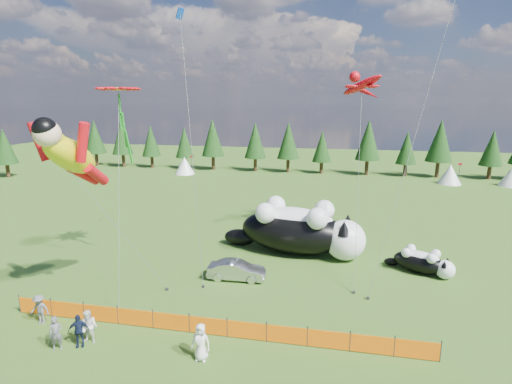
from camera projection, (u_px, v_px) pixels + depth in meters
The scene contains 16 objects.
ground at pixel (224, 306), 23.13m from camera, with size 160.00×160.00×0.00m, color #16370A.
safety_fence at pixel (208, 326), 20.16m from camera, with size 22.06×0.06×1.10m.
tree_line at pixel (299, 148), 65.24m from camera, with size 90.00×4.00×8.00m, color black, non-canonical shape.
festival_tents at pixel (370, 172), 58.92m from camera, with size 50.00×3.20×2.80m, color white, non-canonical shape.
cat_large at pixel (300, 229), 30.76m from camera, with size 11.32×5.37×4.11m.
cat_small at pixel (423, 262), 27.40m from camera, with size 4.43×3.10×1.72m.
car at pixel (237, 270), 26.46m from camera, with size 1.34×3.84×1.26m, color silver.
spectator_a at pixel (56, 333), 18.89m from camera, with size 0.62×0.41×1.70m, color #58595D.
spectator_b at pixel (89, 327), 19.40m from camera, with size 0.84×0.49×1.72m, color white.
spectator_c at pixel (79, 331), 19.16m from camera, with size 0.97×0.50×1.65m, color #131C36.
spectator_d at pixel (40, 309), 21.15m from camera, with size 1.05×0.54×1.62m, color #58595D.
spectator_e at pixel (201, 342), 18.14m from camera, with size 0.87×0.57×1.79m, color white.
superhero_kite at pixel (71, 156), 20.88m from camera, with size 6.29×5.90×11.71m.
gecko_kite at pixel (362, 85), 31.22m from camera, with size 5.81×12.84×16.09m.
flower_kite at pixel (119, 92), 24.69m from camera, with size 3.76×7.06×13.50m.
diamond_kite_a at pixel (181, 30), 25.40m from camera, with size 2.56×4.12×17.85m.
Camera 1 is at (5.97, -20.30, 11.60)m, focal length 28.00 mm.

